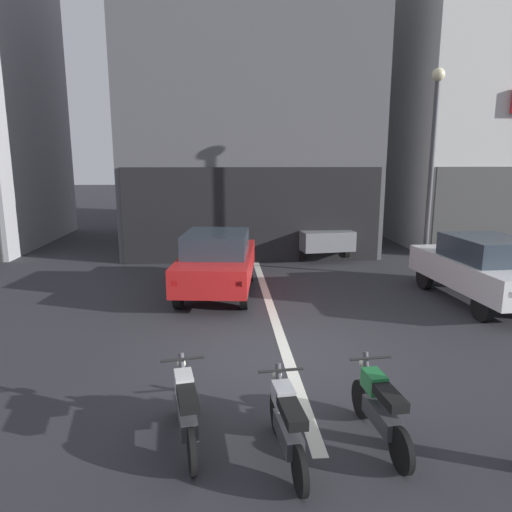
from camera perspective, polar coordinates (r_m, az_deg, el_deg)
name	(u,v)px	position (r m, az deg, el deg)	size (l,w,h in m)	color
ground_plane	(286,354)	(8.58, 3.72, -11.90)	(120.00, 120.00, 0.00)	#2B2B30
lane_centre_line	(260,274)	(14.25, 0.45, -2.23)	(0.20, 18.00, 0.01)	silver
building_mid_block	(246,91)	(20.20, -1.26, 19.59)	(9.01, 8.95, 12.45)	#56565B
building_far_right	(505,88)	(23.54, 28.20, 17.66)	(9.54, 8.11, 12.87)	silver
car_red_crossing_near	(217,260)	(12.05, -4.78, -0.55)	(2.20, 4.27, 1.64)	black
car_white_parked_kerbside	(483,267)	(12.53, 26.09, -1.24)	(2.01, 4.20, 1.64)	black
car_grey_down_street	(311,230)	(17.44, 6.79, 3.21)	(2.30, 4.30, 1.64)	black
street_lamp	(433,152)	(14.37, 20.83, 11.85)	(0.36, 0.36, 5.90)	#47474C
motorcycle_white_row_leftmost	(186,408)	(6.03, -8.57, -17.96)	(0.55, 1.66, 0.98)	black
motorcycle_silver_row_left_mid	(287,423)	(5.70, 3.80, -19.73)	(0.55, 1.67, 0.98)	black
motorcycle_green_row_centre	(380,407)	(6.18, 14.91, -17.46)	(0.55, 1.67, 0.98)	black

